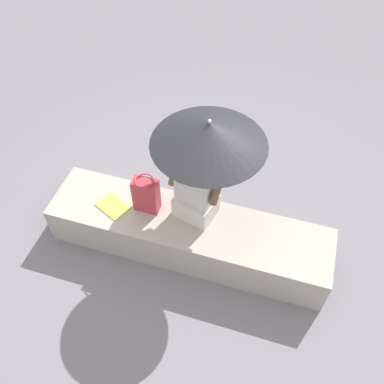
{
  "coord_description": "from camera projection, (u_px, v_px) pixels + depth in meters",
  "views": [
    {
      "loc": [
        0.68,
        -2.09,
        3.43
      ],
      "look_at": [
        0.02,
        0.05,
        0.77
      ],
      "focal_mm": 38.89,
      "sensor_mm": 36.0,
      "label": 1
    }
  ],
  "objects": [
    {
      "name": "ground_plane",
      "position": [
        188.0,
        246.0,
        4.04
      ],
      "size": [
        14.0,
        14.0,
        0.0
      ],
      "primitive_type": "plane",
      "color": "slate"
    },
    {
      "name": "stone_bench",
      "position": [
        188.0,
        234.0,
        3.88
      ],
      "size": [
        2.58,
        0.61,
        0.42
      ],
      "primitive_type": "cube",
      "color": "#A8A093",
      "rests_on": "ground"
    },
    {
      "name": "person_seated",
      "position": [
        196.0,
        185.0,
        3.48
      ],
      "size": [
        0.5,
        0.36,
        0.9
      ],
      "color": "beige",
      "rests_on": "stone_bench"
    },
    {
      "name": "parasol",
      "position": [
        209.0,
        134.0,
        3.06
      ],
      "size": [
        0.9,
        0.9,
        1.08
      ],
      "color": "#B7B7BC",
      "rests_on": "stone_bench"
    },
    {
      "name": "handbag_black",
      "position": [
        146.0,
        195.0,
        3.68
      ],
      "size": [
        0.23,
        0.17,
        0.38
      ],
      "color": "#B2333D",
      "rests_on": "stone_bench"
    },
    {
      "name": "magazine",
      "position": [
        113.0,
        206.0,
        3.82
      ],
      "size": [
        0.34,
        0.3,
        0.01
      ],
      "primitive_type": "cube",
      "rotation": [
        0.0,
        0.0,
        -0.43
      ],
      "color": "#EAE04C",
      "rests_on": "stone_bench"
    }
  ]
}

